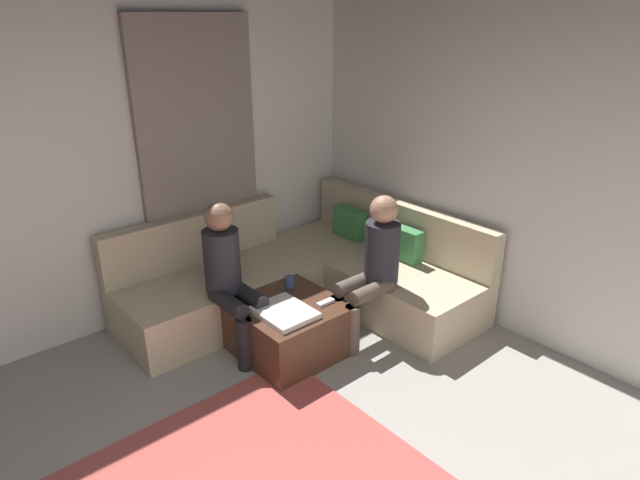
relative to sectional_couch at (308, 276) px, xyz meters
The scene contains 10 objects.
wall_back 2.57m from the sectional_couch, 27.05° to the left, with size 6.00×0.12×2.70m, color silver.
wall_left 2.33m from the sectional_couch, 114.60° to the right, with size 0.12×6.00×2.70m, color silver.
curtain_panel 1.36m from the sectional_couch, 142.74° to the right, with size 0.06×1.10×2.50m, color gray.
sectional_couch is the anchor object (origin of this frame).
ottoman 0.77m from the sectional_couch, 50.91° to the right, with size 0.76×0.76×0.42m, color #4C2D1E.
folded_blanket 0.94m from the sectional_couch, 50.79° to the right, with size 0.44×0.36×0.04m, color white.
coffee_mug 0.53m from the sectional_couch, 57.54° to the right, with size 0.08×0.08×0.10m, color #334C72.
game_remote 0.78m from the sectional_couch, 29.59° to the right, with size 0.05×0.15×0.02m, color white.
person_on_couch_back 0.84m from the sectional_couch, ahead, with size 0.30×0.60×1.20m.
person_on_couch_side 0.99m from the sectional_couch, 80.68° to the right, with size 0.60×0.30×1.20m.
Camera 1 is at (1.34, -0.95, 2.50)m, focal length 30.62 mm.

